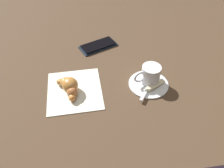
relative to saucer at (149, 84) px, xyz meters
name	(u,v)px	position (x,y,z in m)	size (l,w,h in m)	color
ground_plane	(111,88)	(-0.12, 0.02, 0.00)	(1.80, 1.80, 0.00)	#493625
saucer	(149,84)	(0.00, 0.00, 0.00)	(0.12, 0.12, 0.01)	white
espresso_cup	(150,74)	(0.00, 0.01, 0.03)	(0.09, 0.06, 0.06)	white
teaspoon	(151,81)	(0.01, 0.00, 0.01)	(0.10, 0.11, 0.01)	silver
sugar_packet	(155,85)	(0.01, -0.02, 0.01)	(0.07, 0.02, 0.01)	beige
napkin	(75,90)	(-0.23, 0.03, 0.00)	(0.16, 0.18, 0.00)	silver
croissant	(69,86)	(-0.24, 0.04, 0.02)	(0.07, 0.11, 0.04)	#C47534
cell_phone	(98,46)	(-0.11, 0.24, 0.00)	(0.15, 0.10, 0.01)	#14202E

